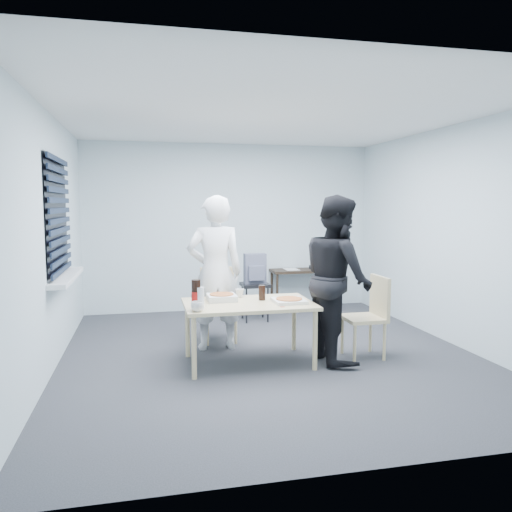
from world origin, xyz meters
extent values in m
plane|color=#2A2A2E|center=(0.00, 0.00, 0.00)|extent=(5.00, 5.00, 0.00)
plane|color=white|center=(0.00, 0.00, 2.60)|extent=(5.00, 5.00, 0.00)
plane|color=silver|center=(0.00, 2.50, 1.30)|extent=(4.50, 0.00, 4.50)
plane|color=silver|center=(0.00, -2.50, 1.30)|extent=(4.50, 0.00, 4.50)
plane|color=silver|center=(-2.25, 0.00, 1.30)|extent=(0.00, 5.00, 5.00)
plane|color=silver|center=(2.25, 0.00, 1.30)|extent=(0.00, 5.00, 5.00)
plane|color=black|center=(-2.23, 0.40, 1.55)|extent=(0.00, 1.30, 1.30)
cube|color=#141E30|center=(-2.21, 0.40, 1.55)|extent=(0.04, 1.30, 1.25)
cube|color=silver|center=(-2.16, 0.40, 0.89)|extent=(0.18, 1.42, 0.05)
cube|color=beige|center=(-0.29, -0.25, 0.63)|extent=(1.33, 0.85, 0.04)
cylinder|color=beige|center=(-0.89, -0.61, 0.31)|extent=(0.05, 0.05, 0.61)
cylinder|color=beige|center=(-0.89, 0.12, 0.31)|extent=(0.05, 0.05, 0.61)
cylinder|color=beige|center=(0.32, -0.61, 0.31)|extent=(0.05, 0.05, 0.61)
cylinder|color=beige|center=(0.32, 0.12, 0.31)|extent=(0.05, 0.05, 0.61)
cube|color=beige|center=(-0.46, 0.67, 0.43)|extent=(0.42, 0.42, 0.04)
cube|color=beige|center=(-0.46, 0.86, 0.67)|extent=(0.42, 0.04, 0.44)
cylinder|color=beige|center=(-0.63, 0.50, 0.21)|extent=(0.03, 0.03, 0.41)
cylinder|color=beige|center=(-0.63, 0.84, 0.21)|extent=(0.03, 0.03, 0.41)
cylinder|color=beige|center=(-0.29, 0.50, 0.21)|extent=(0.03, 0.03, 0.41)
cylinder|color=beige|center=(-0.29, 0.84, 0.21)|extent=(0.03, 0.03, 0.41)
cube|color=beige|center=(0.98, -0.31, 0.43)|extent=(0.42, 0.42, 0.04)
cube|color=beige|center=(1.17, -0.31, 0.67)|extent=(0.04, 0.42, 0.44)
cylinder|color=beige|center=(0.81, -0.48, 0.21)|extent=(0.03, 0.03, 0.41)
cylinder|color=beige|center=(0.81, -0.14, 0.21)|extent=(0.03, 0.03, 0.41)
cylinder|color=beige|center=(1.15, -0.48, 0.21)|extent=(0.03, 0.03, 0.41)
cylinder|color=beige|center=(1.15, -0.14, 0.21)|extent=(0.03, 0.03, 0.41)
imported|color=white|center=(-0.55, 0.37, 0.89)|extent=(0.65, 0.42, 1.77)
imported|color=black|center=(0.67, -0.32, 0.89)|extent=(0.47, 0.86, 1.77)
cube|color=#332519|center=(1.09, 2.28, 0.61)|extent=(0.95, 0.42, 0.04)
cylinder|color=#332519|center=(0.66, 2.11, 0.29)|extent=(0.04, 0.04, 0.59)
cylinder|color=#332519|center=(0.66, 2.45, 0.29)|extent=(0.04, 0.04, 0.59)
cylinder|color=#332519|center=(1.53, 2.11, 0.29)|extent=(0.04, 0.04, 0.59)
cylinder|color=#332519|center=(1.53, 2.45, 0.29)|extent=(0.04, 0.04, 0.59)
cube|color=black|center=(0.20, 1.63, 0.52)|extent=(0.39, 0.39, 0.04)
cylinder|color=black|center=(0.05, 1.48, 0.25)|extent=(0.04, 0.04, 0.50)
cylinder|color=black|center=(0.05, 1.79, 0.25)|extent=(0.04, 0.04, 0.50)
cylinder|color=black|center=(0.35, 1.48, 0.25)|extent=(0.04, 0.04, 0.50)
cylinder|color=black|center=(0.35, 1.79, 0.25)|extent=(0.04, 0.04, 0.50)
cube|color=slate|center=(0.20, 1.63, 0.75)|extent=(0.31, 0.16, 0.43)
cube|color=slate|center=(0.20, 1.52, 0.70)|extent=(0.22, 0.06, 0.20)
cube|color=silver|center=(-0.54, -0.08, 0.67)|extent=(0.30, 0.30, 0.03)
cube|color=silver|center=(-0.54, -0.08, 0.70)|extent=(0.30, 0.30, 0.03)
cylinder|color=#CC7F38|center=(-0.54, -0.08, 0.72)|extent=(0.25, 0.25, 0.01)
cube|color=silver|center=(0.13, -0.34, 0.67)|extent=(0.32, 0.32, 0.03)
cylinder|color=#CC7F38|center=(0.13, -0.34, 0.69)|extent=(0.27, 0.27, 0.01)
imported|color=white|center=(-0.85, -0.57, 0.70)|extent=(0.17, 0.17, 0.10)
imported|color=white|center=(-0.32, 0.07, 0.70)|extent=(0.10, 0.10, 0.09)
cylinder|color=black|center=(-0.12, -0.15, 0.73)|extent=(0.09, 0.09, 0.16)
cylinder|color=black|center=(-0.85, -0.47, 0.80)|extent=(0.09, 0.09, 0.29)
cylinder|color=red|center=(-0.85, -0.47, 0.78)|extent=(0.09, 0.09, 0.10)
cylinder|color=silver|center=(-0.82, -0.47, 0.76)|extent=(0.11, 0.11, 0.22)
torus|color=red|center=(0.00, -0.55, 0.65)|extent=(0.06, 0.06, 0.00)
cube|color=white|center=(0.94, 2.31, 0.63)|extent=(0.26, 0.32, 0.00)
cube|color=black|center=(1.31, 2.28, 0.66)|extent=(0.15, 0.12, 0.06)
camera|label=1|loc=(-1.33, -5.26, 1.68)|focal=35.00mm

